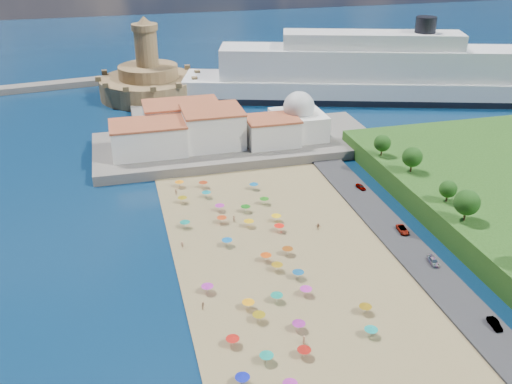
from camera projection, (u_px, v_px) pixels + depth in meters
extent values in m
plane|color=#071938|center=(267.00, 280.00, 118.61)|extent=(700.00, 700.00, 0.00)
cube|color=#59544C|center=(237.00, 144.00, 183.57)|extent=(90.00, 36.00, 3.00)
cube|color=#59544C|center=(157.00, 117.00, 209.15)|extent=(18.00, 70.00, 2.40)
cube|color=silver|center=(149.00, 139.00, 171.15)|extent=(22.00, 14.00, 9.00)
cube|color=silver|center=(213.00, 128.00, 176.94)|extent=(18.00, 16.00, 11.00)
cube|color=silver|center=(272.00, 132.00, 178.17)|extent=(16.00, 12.00, 8.00)
cube|color=silver|center=(182.00, 119.00, 185.78)|extent=(24.00, 14.00, 10.00)
cube|color=silver|center=(298.00, 125.00, 183.89)|extent=(16.00, 16.00, 8.00)
sphere|color=silver|center=(299.00, 107.00, 181.23)|extent=(10.00, 10.00, 10.00)
cylinder|color=silver|center=(299.00, 95.00, 179.55)|extent=(1.20, 1.20, 1.60)
cylinder|color=#9F834F|center=(150.00, 87.00, 233.95)|extent=(40.00, 40.00, 8.00)
cylinder|color=#9F834F|center=(148.00, 72.00, 231.08)|extent=(24.00, 24.00, 5.00)
cylinder|color=#9F834F|center=(146.00, 48.00, 226.87)|extent=(9.00, 9.00, 14.00)
cylinder|color=#9F834F|center=(144.00, 27.00, 223.25)|extent=(10.40, 10.40, 2.40)
cone|color=#9F834F|center=(144.00, 20.00, 222.05)|extent=(6.00, 6.00, 3.00)
cube|color=black|center=(367.00, 96.00, 232.34)|extent=(149.88, 65.32, 2.41)
cube|color=white|center=(368.00, 88.00, 230.89)|extent=(148.80, 64.64, 8.94)
cube|color=white|center=(370.00, 63.00, 226.28)|extent=(119.16, 52.09, 11.92)
cube|color=white|center=(372.00, 40.00, 222.32)|extent=(70.53, 33.71, 5.96)
cylinder|color=black|center=(426.00, 25.00, 218.89)|extent=(7.94, 7.94, 5.96)
cylinder|color=gray|center=(371.00, 332.00, 102.05)|extent=(0.07, 0.07, 2.00)
cone|color=#10938A|center=(371.00, 328.00, 101.65)|extent=(2.50, 2.50, 0.60)
cylinder|color=gray|center=(220.00, 207.00, 144.93)|extent=(0.07, 0.07, 2.00)
cone|color=#B627A0|center=(220.00, 204.00, 144.53)|extent=(2.50, 2.50, 0.60)
cylinder|color=gray|center=(233.00, 341.00, 99.85)|extent=(0.07, 0.07, 2.00)
cone|color=red|center=(233.00, 337.00, 99.45)|extent=(2.50, 2.50, 0.60)
cylinder|color=gray|center=(222.00, 220.00, 139.21)|extent=(0.07, 0.07, 2.00)
cone|color=red|center=(222.00, 216.00, 138.81)|extent=(2.50, 2.50, 0.60)
cylinder|color=gray|center=(298.00, 274.00, 118.22)|extent=(0.07, 0.07, 2.00)
cone|color=#0E5187|center=(298.00, 271.00, 117.82)|extent=(2.50, 2.50, 0.60)
cylinder|color=gray|center=(287.00, 251.00, 126.41)|extent=(0.07, 0.07, 2.00)
cone|color=#8A3E0C|center=(288.00, 247.00, 126.01)|extent=(2.50, 2.50, 0.60)
cylinder|color=gray|center=(276.00, 218.00, 140.03)|extent=(0.07, 0.07, 2.00)
cone|color=yellow|center=(276.00, 215.00, 139.63)|extent=(2.50, 2.50, 0.60)
cylinder|color=gray|center=(259.00, 317.00, 105.80)|extent=(0.07, 0.07, 2.00)
cone|color=#90790D|center=(259.00, 313.00, 105.40)|extent=(2.50, 2.50, 0.60)
cylinder|color=gray|center=(206.00, 194.00, 151.67)|extent=(0.07, 0.07, 2.00)
cone|color=#0F8089|center=(206.00, 191.00, 151.27)|extent=(2.50, 2.50, 0.60)
cylinder|color=gray|center=(203.00, 184.00, 157.17)|extent=(0.07, 0.07, 2.00)
cone|color=#992D0D|center=(203.00, 181.00, 156.77)|extent=(2.50, 2.50, 0.60)
cylinder|color=gray|center=(254.00, 186.00, 156.16)|extent=(0.07, 0.07, 2.00)
cone|color=#0C619D|center=(254.00, 183.00, 155.76)|extent=(2.50, 2.50, 0.60)
cylinder|color=gray|center=(264.00, 201.00, 148.29)|extent=(0.07, 0.07, 2.00)
cone|color=#217715|center=(264.00, 198.00, 147.89)|extent=(2.50, 2.50, 0.60)
cylinder|color=gray|center=(279.00, 228.00, 135.60)|extent=(0.07, 0.07, 2.00)
cone|color=red|center=(279.00, 225.00, 135.20)|extent=(2.50, 2.50, 0.60)
cylinder|color=gray|center=(267.00, 358.00, 96.12)|extent=(0.07, 0.07, 2.00)
cone|color=#0F8F78|center=(267.00, 354.00, 95.72)|extent=(2.50, 2.50, 0.60)
cylinder|color=gray|center=(299.00, 326.00, 103.54)|extent=(0.07, 0.07, 2.00)
cone|color=#97208B|center=(299.00, 322.00, 103.14)|extent=(2.50, 2.50, 0.60)
cylinder|color=gray|center=(248.00, 305.00, 109.14)|extent=(0.07, 0.07, 2.00)
cone|color=#FD9E0B|center=(248.00, 301.00, 108.74)|extent=(2.50, 2.50, 0.60)
cylinder|color=gray|center=(207.00, 289.00, 113.78)|extent=(0.07, 0.07, 2.00)
cone|color=#B226A9|center=(207.00, 285.00, 113.38)|extent=(2.50, 2.50, 0.60)
cylinder|color=gray|center=(277.00, 298.00, 111.13)|extent=(0.07, 0.07, 2.00)
cone|color=#0E886F|center=(277.00, 294.00, 110.73)|extent=(2.50, 2.50, 0.60)
cylinder|color=gray|center=(227.00, 242.00, 129.73)|extent=(0.07, 0.07, 2.00)
cone|color=#0D64AF|center=(227.00, 239.00, 129.33)|extent=(2.50, 2.50, 0.60)
cylinder|color=gray|center=(249.00, 223.00, 137.65)|extent=(0.07, 0.07, 2.00)
cone|color=#EAAC0C|center=(249.00, 220.00, 137.25)|extent=(2.50, 2.50, 0.60)
cylinder|color=gray|center=(266.00, 257.00, 124.04)|extent=(0.07, 0.07, 2.00)
cone|color=#D64409|center=(266.00, 254.00, 123.64)|extent=(2.50, 2.50, 0.60)
cylinder|color=gray|center=(179.00, 184.00, 157.48)|extent=(0.07, 0.07, 2.00)
cone|color=orange|center=(179.00, 181.00, 157.08)|extent=(2.50, 2.50, 0.60)
cylinder|color=gray|center=(277.00, 267.00, 120.71)|extent=(0.07, 0.07, 2.00)
cone|color=#9F770E|center=(277.00, 263.00, 120.31)|extent=(2.50, 2.50, 0.60)
cylinder|color=gray|center=(183.00, 200.00, 148.89)|extent=(0.07, 0.07, 2.00)
cone|color=#927C0D|center=(182.00, 197.00, 148.50)|extent=(2.50, 2.50, 0.60)
cone|color=#B226A3|center=(290.00, 382.00, 89.97)|extent=(2.50, 2.50, 0.60)
cylinder|color=gray|center=(365.00, 309.00, 107.96)|extent=(0.07, 0.07, 2.00)
cone|color=#85620C|center=(366.00, 305.00, 107.56)|extent=(2.50, 2.50, 0.60)
cylinder|color=gray|center=(246.00, 209.00, 144.42)|extent=(0.07, 0.07, 2.00)
cone|color=#136211|center=(246.00, 205.00, 144.02)|extent=(2.50, 2.50, 0.60)
cylinder|color=gray|center=(304.00, 352.00, 97.33)|extent=(0.07, 0.07, 2.00)
cone|color=#A6140D|center=(304.00, 348.00, 96.93)|extent=(2.50, 2.50, 0.60)
cylinder|color=gray|center=(185.00, 224.00, 137.15)|extent=(0.07, 0.07, 2.00)
cone|color=#0E816E|center=(185.00, 221.00, 136.75)|extent=(2.50, 2.50, 0.60)
cylinder|color=gray|center=(306.00, 291.00, 113.01)|extent=(0.07, 0.07, 2.00)
cone|color=#C52AB1|center=(306.00, 287.00, 112.61)|extent=(2.50, 2.50, 0.60)
cylinder|color=gray|center=(243.00, 380.00, 91.62)|extent=(0.07, 0.07, 2.00)
cone|color=#0D19B0|center=(242.00, 376.00, 91.22)|extent=(2.50, 2.50, 0.60)
imported|color=tan|center=(176.00, 192.00, 153.07)|extent=(0.90, 1.19, 1.88)
imported|color=tan|center=(304.00, 340.00, 100.44)|extent=(0.99, 0.93, 1.70)
imported|color=tan|center=(234.00, 219.00, 139.93)|extent=(0.95, 0.79, 1.77)
imported|color=tan|center=(203.00, 306.00, 109.13)|extent=(0.75, 0.89, 1.66)
imported|color=tan|center=(318.00, 226.00, 136.50)|extent=(1.72, 1.04, 1.77)
imported|color=tan|center=(182.00, 245.00, 128.87)|extent=(1.30, 1.04, 1.75)
imported|color=gray|center=(495.00, 324.00, 103.96)|extent=(1.76, 3.96, 1.26)
imported|color=gray|center=(434.00, 261.00, 122.58)|extent=(2.14, 4.28, 1.19)
imported|color=gray|center=(403.00, 229.00, 134.76)|extent=(2.63, 4.76, 1.26)
imported|color=gray|center=(361.00, 187.00, 155.73)|extent=(2.00, 3.73, 1.21)
cylinder|color=#382314|center=(465.00, 214.00, 128.46)|extent=(0.50, 0.50, 3.26)
sphere|color=#14380F|center=(467.00, 202.00, 127.16)|extent=(5.87, 5.87, 5.87)
cylinder|color=#382314|center=(447.00, 197.00, 137.14)|extent=(0.50, 0.50, 2.37)
sphere|color=#14380F|center=(448.00, 189.00, 136.19)|extent=(4.26, 4.26, 4.26)
cylinder|color=#382314|center=(411.00, 166.00, 152.76)|extent=(0.50, 0.50, 3.02)
sphere|color=#14380F|center=(412.00, 157.00, 151.55)|extent=(5.43, 5.43, 5.43)
cylinder|color=#382314|center=(381.00, 151.00, 162.98)|extent=(0.50, 0.50, 2.70)
sphere|color=#14380F|center=(382.00, 143.00, 161.90)|extent=(4.86, 4.86, 4.86)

